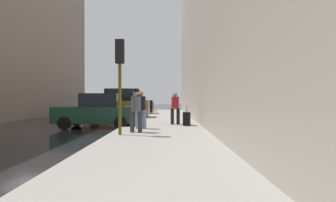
{
  "coord_description": "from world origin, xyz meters",
  "views": [
    {
      "loc": [
        6.32,
        -12.39,
        1.52
      ],
      "look_at": [
        6.37,
        7.45,
        1.34
      ],
      "focal_mm": 28.0,
      "sensor_mm": 36.0,
      "label": 1
    }
  ],
  "objects_px": {
    "parked_dark_green_sedan": "(97,111)",
    "pedestrian_in_jeans": "(140,108)",
    "parked_black_suv": "(128,104)",
    "traffic_light": "(119,66)",
    "pedestrian_in_red_jacket": "(175,106)",
    "pedestrian_with_beanie": "(135,108)",
    "fire_hydrant": "(137,115)",
    "rolling_suitcase": "(186,119)",
    "parked_bronze_suv": "(118,105)",
    "parked_red_hatchback": "(135,105)"
  },
  "relations": [
    {
      "from": "parked_dark_green_sedan",
      "to": "pedestrian_in_jeans",
      "type": "bearing_deg",
      "value": -36.15
    },
    {
      "from": "parked_black_suv",
      "to": "traffic_light",
      "type": "bearing_deg",
      "value": -82.78
    },
    {
      "from": "pedestrian_in_red_jacket",
      "to": "pedestrian_with_beanie",
      "type": "distance_m",
      "value": 3.69
    },
    {
      "from": "parked_dark_green_sedan",
      "to": "fire_hydrant",
      "type": "relative_size",
      "value": 6.02
    },
    {
      "from": "pedestrian_in_red_jacket",
      "to": "pedestrian_in_jeans",
      "type": "xyz_separation_m",
      "value": [
        -1.62,
        -1.97,
        0.0
      ]
    },
    {
      "from": "parked_dark_green_sedan",
      "to": "rolling_suitcase",
      "type": "relative_size",
      "value": 4.08
    },
    {
      "from": "parked_bronze_suv",
      "to": "traffic_light",
      "type": "distance_m",
      "value": 9.85
    },
    {
      "from": "traffic_light",
      "to": "pedestrian_with_beanie",
      "type": "bearing_deg",
      "value": 54.28
    },
    {
      "from": "parked_black_suv",
      "to": "rolling_suitcase",
      "type": "relative_size",
      "value": 4.44
    },
    {
      "from": "pedestrian_in_jeans",
      "to": "rolling_suitcase",
      "type": "distance_m",
      "value": 2.68
    },
    {
      "from": "fire_hydrant",
      "to": "parked_red_hatchback",
      "type": "bearing_deg",
      "value": 97.68
    },
    {
      "from": "parked_black_suv",
      "to": "pedestrian_with_beanie",
      "type": "distance_m",
      "value": 14.11
    },
    {
      "from": "parked_bronze_suv",
      "to": "traffic_light",
      "type": "bearing_deg",
      "value": -78.98
    },
    {
      "from": "parked_red_hatchback",
      "to": "pedestrian_in_red_jacket",
      "type": "bearing_deg",
      "value": -75.35
    },
    {
      "from": "pedestrian_in_red_jacket",
      "to": "pedestrian_in_jeans",
      "type": "height_order",
      "value": "same"
    },
    {
      "from": "rolling_suitcase",
      "to": "traffic_light",
      "type": "bearing_deg",
      "value": -128.88
    },
    {
      "from": "parked_bronze_suv",
      "to": "traffic_light",
      "type": "height_order",
      "value": "traffic_light"
    },
    {
      "from": "pedestrian_in_jeans",
      "to": "pedestrian_with_beanie",
      "type": "distance_m",
      "value": 1.32
    },
    {
      "from": "parked_dark_green_sedan",
      "to": "parked_bronze_suv",
      "type": "xyz_separation_m",
      "value": [
        -0.0,
        5.69,
        0.18
      ]
    },
    {
      "from": "pedestrian_in_jeans",
      "to": "fire_hydrant",
      "type": "bearing_deg",
      "value": 98.69
    },
    {
      "from": "parked_dark_green_sedan",
      "to": "rolling_suitcase",
      "type": "height_order",
      "value": "parked_dark_green_sedan"
    },
    {
      "from": "traffic_light",
      "to": "pedestrian_in_red_jacket",
      "type": "height_order",
      "value": "traffic_light"
    },
    {
      "from": "parked_bronze_suv",
      "to": "parked_red_hatchback",
      "type": "distance_m",
      "value": 10.02
    },
    {
      "from": "pedestrian_in_red_jacket",
      "to": "parked_black_suv",
      "type": "bearing_deg",
      "value": 110.91
    },
    {
      "from": "pedestrian_with_beanie",
      "to": "parked_red_hatchback",
      "type": "bearing_deg",
      "value": 97.2
    },
    {
      "from": "traffic_light",
      "to": "rolling_suitcase",
      "type": "bearing_deg",
      "value": 51.12
    },
    {
      "from": "parked_red_hatchback",
      "to": "parked_black_suv",
      "type": "bearing_deg",
      "value": -90.0
    },
    {
      "from": "parked_black_suv",
      "to": "traffic_light",
      "type": "height_order",
      "value": "traffic_light"
    },
    {
      "from": "pedestrian_in_red_jacket",
      "to": "traffic_light",
      "type": "bearing_deg",
      "value": -118.75
    },
    {
      "from": "parked_dark_green_sedan",
      "to": "parked_bronze_suv",
      "type": "bearing_deg",
      "value": 90.0
    },
    {
      "from": "parked_dark_green_sedan",
      "to": "traffic_light",
      "type": "bearing_deg",
      "value": -64.13
    },
    {
      "from": "parked_dark_green_sedan",
      "to": "pedestrian_with_beanie",
      "type": "xyz_separation_m",
      "value": [
        2.38,
        -3.1,
        0.29
      ]
    },
    {
      "from": "fire_hydrant",
      "to": "pedestrian_with_beanie",
      "type": "relative_size",
      "value": 0.4
    },
    {
      "from": "parked_red_hatchback",
      "to": "traffic_light",
      "type": "relative_size",
      "value": 1.18
    },
    {
      "from": "parked_dark_green_sedan",
      "to": "rolling_suitcase",
      "type": "xyz_separation_m",
      "value": [
        4.63,
        -0.38,
        -0.36
      ]
    },
    {
      "from": "pedestrian_in_jeans",
      "to": "rolling_suitcase",
      "type": "xyz_separation_m",
      "value": [
        2.2,
        1.4,
        -0.61
      ]
    },
    {
      "from": "parked_red_hatchback",
      "to": "pedestrian_in_jeans",
      "type": "relative_size",
      "value": 2.49
    },
    {
      "from": "pedestrian_with_beanie",
      "to": "pedestrian_in_jeans",
      "type": "bearing_deg",
      "value": 87.58
    },
    {
      "from": "pedestrian_in_red_jacket",
      "to": "pedestrian_in_jeans",
      "type": "bearing_deg",
      "value": -129.5
    },
    {
      "from": "parked_bronze_suv",
      "to": "parked_black_suv",
      "type": "xyz_separation_m",
      "value": [
        -0.0,
        5.12,
        0.0
      ]
    },
    {
      "from": "parked_bronze_suv",
      "to": "parked_red_hatchback",
      "type": "height_order",
      "value": "parked_bronze_suv"
    },
    {
      "from": "pedestrian_with_beanie",
      "to": "rolling_suitcase",
      "type": "distance_m",
      "value": 3.59
    },
    {
      "from": "traffic_light",
      "to": "pedestrian_in_red_jacket",
      "type": "relative_size",
      "value": 2.11
    },
    {
      "from": "fire_hydrant",
      "to": "traffic_light",
      "type": "distance_m",
      "value": 6.57
    },
    {
      "from": "parked_black_suv",
      "to": "pedestrian_in_red_jacket",
      "type": "height_order",
      "value": "parked_black_suv"
    },
    {
      "from": "parked_bronze_suv",
      "to": "fire_hydrant",
      "type": "relative_size",
      "value": 6.55
    },
    {
      "from": "pedestrian_in_jeans",
      "to": "rolling_suitcase",
      "type": "height_order",
      "value": "pedestrian_in_jeans"
    },
    {
      "from": "parked_bronze_suv",
      "to": "fire_hydrant",
      "type": "xyz_separation_m",
      "value": [
        1.8,
        -3.35,
        -0.54
      ]
    },
    {
      "from": "parked_bronze_suv",
      "to": "pedestrian_in_jeans",
      "type": "relative_size",
      "value": 2.7
    },
    {
      "from": "parked_dark_green_sedan",
      "to": "parked_red_hatchback",
      "type": "height_order",
      "value": "same"
    }
  ]
}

